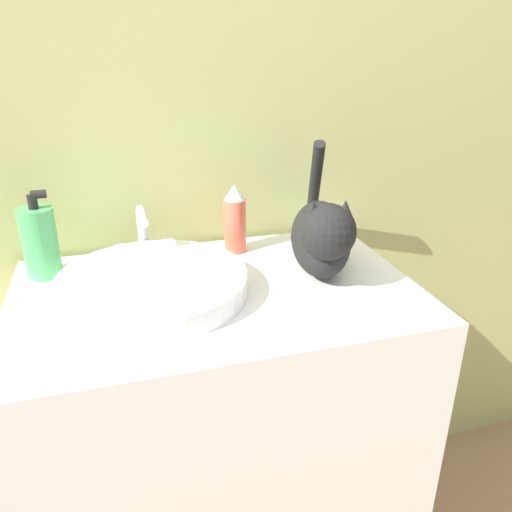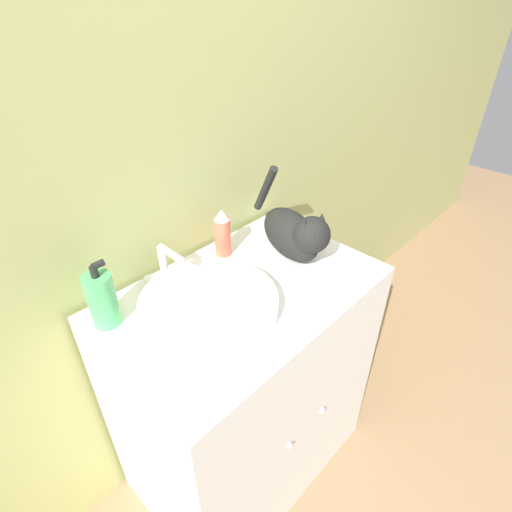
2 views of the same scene
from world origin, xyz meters
The scene contains 7 objects.
wall_back centered at (0.00, 0.58, 1.25)m, with size 6.00×0.05×2.50m.
vanity_cabinet centered at (0.00, 0.27, 0.45)m, with size 0.84×0.55×0.90m.
sink_basin centered at (-0.13, 0.28, 0.92)m, with size 0.39×0.39×0.05m.
faucet centered at (-0.13, 0.47, 0.96)m, with size 0.14×0.12×0.13m.
cat centered at (0.24, 0.28, 0.99)m, with size 0.21×0.40×0.27m.
soap_bottle centered at (-0.35, 0.44, 0.98)m, with size 0.07×0.07×0.19m.
spray_bottle centered at (0.09, 0.46, 0.98)m, with size 0.05×0.05×0.17m.
Camera 1 is at (-0.18, -0.65, 1.38)m, focal length 35.00 mm.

